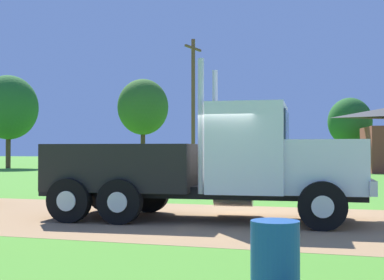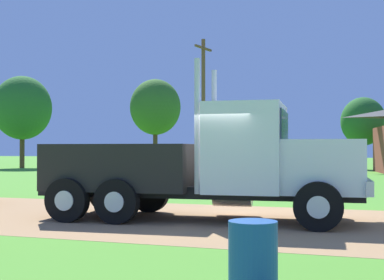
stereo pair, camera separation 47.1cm
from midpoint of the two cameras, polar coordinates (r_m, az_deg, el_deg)
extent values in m
plane|color=#4B8D2A|center=(13.07, 2.80, -8.56)|extent=(200.00, 200.00, 0.00)
cube|color=#A0794F|center=(13.07, 2.80, -8.54)|extent=(120.00, 6.96, 0.01)
cube|color=black|center=(13.13, 1.64, -5.40)|extent=(7.86, 2.19, 0.28)
cube|color=white|center=(12.79, 14.80, -2.73)|extent=(1.96, 2.22, 1.23)
cube|color=silver|center=(12.86, 19.07, -4.64)|extent=(0.34, 2.29, 0.32)
cube|color=white|center=(12.89, 6.89, -0.85)|extent=(1.92, 2.51, 2.08)
cube|color=#2D3D4C|center=(12.81, 10.84, 1.02)|extent=(0.20, 1.98, 0.92)
cylinder|color=silver|center=(13.98, 3.35, 1.18)|extent=(0.14, 0.14, 3.08)
cylinder|color=silver|center=(12.14, 1.68, 1.51)|extent=(0.14, 0.14, 3.08)
cylinder|color=silver|center=(14.04, 5.32, -6.00)|extent=(1.04, 0.60, 0.52)
cube|color=black|center=(13.63, -6.08, -2.84)|extent=(3.80, 2.66, 1.14)
cylinder|color=black|center=(14.02, 14.39, -5.87)|extent=(1.06, 0.38, 1.04)
cylinder|color=silver|center=(14.18, 14.39, -5.81)|extent=(0.47, 0.08, 0.47)
cylinder|color=black|center=(11.66, 14.44, -6.87)|extent=(1.06, 0.38, 1.04)
cylinder|color=silver|center=(11.50, 14.44, -6.95)|extent=(0.47, 0.08, 0.47)
cylinder|color=black|center=(15.15, -8.12, -5.53)|extent=(1.06, 0.38, 1.04)
cylinder|color=silver|center=(15.29, -7.89, -5.48)|extent=(0.47, 0.08, 0.47)
cylinder|color=black|center=(12.98, -12.13, -6.27)|extent=(1.06, 0.38, 1.04)
cylinder|color=silver|center=(12.84, -12.45, -6.33)|extent=(0.47, 0.08, 0.47)
cylinder|color=black|center=(14.72, -3.59, -5.67)|extent=(1.06, 0.38, 1.04)
cylinder|color=silver|center=(14.87, -3.40, -5.62)|extent=(0.47, 0.08, 0.47)
cylinder|color=black|center=(12.48, -6.95, -6.50)|extent=(1.06, 0.38, 1.04)
cylinder|color=silver|center=(12.33, -7.22, -6.57)|extent=(0.47, 0.08, 0.47)
cylinder|color=#19478C|center=(6.55, 8.61, -12.30)|extent=(0.59, 0.59, 0.87)
cylinder|color=brown|center=(36.20, 1.59, 3.55)|extent=(0.26, 0.26, 9.17)
cube|color=brown|center=(36.73, 1.59, 9.77)|extent=(0.55, 2.19, 0.14)
cylinder|color=#513823|center=(51.65, -17.39, -0.96)|extent=(0.44, 0.44, 3.41)
ellipsoid|color=#286526|center=(51.79, -17.37, 3.29)|extent=(5.34, 5.34, 5.87)
cylinder|color=#513823|center=(51.49, -3.67, -0.77)|extent=(0.44, 0.44, 3.83)
ellipsoid|color=#346623|center=(51.65, -3.67, 3.52)|extent=(4.87, 4.87, 5.36)
cylinder|color=#513823|center=(47.75, 18.05, -1.45)|extent=(0.44, 0.44, 2.59)
ellipsoid|color=#255F23|center=(47.80, 18.03, 1.90)|extent=(3.74, 3.74, 4.11)
camera|label=1|loc=(0.24, -89.08, -0.02)|focal=50.09mm
camera|label=2|loc=(0.24, 90.92, 0.02)|focal=50.09mm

